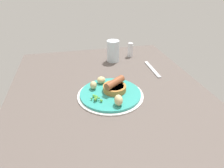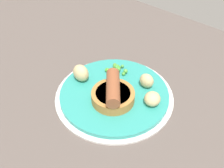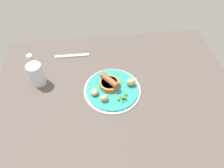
# 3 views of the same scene
# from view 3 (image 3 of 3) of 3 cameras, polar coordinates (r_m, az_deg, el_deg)

# --- Properties ---
(dining_table) EXTENTS (1.10, 0.80, 0.03)m
(dining_table) POSITION_cam_3_polar(r_m,az_deg,el_deg) (0.92, 1.23, -2.24)
(dining_table) COLOR #564C47
(dining_table) RESTS_ON ground
(dinner_plate) EXTENTS (0.26, 0.26, 0.01)m
(dinner_plate) POSITION_cam_3_polar(r_m,az_deg,el_deg) (0.90, 0.09, -1.70)
(dinner_plate) COLOR silver
(dinner_plate) RESTS_ON dining_table
(sausage_pudding) EXTENTS (0.09, 0.09, 0.05)m
(sausage_pudding) POSITION_cam_3_polar(r_m,az_deg,el_deg) (0.90, -0.76, 0.38)
(sausage_pudding) COLOR #AD7538
(sausage_pudding) RESTS_ON dinner_plate
(pea_pile) EXTENTS (0.05, 0.04, 0.02)m
(pea_pile) POSITION_cam_3_polar(r_m,az_deg,el_deg) (0.86, 3.13, -3.76)
(pea_pile) COLOR #57A741
(pea_pile) RESTS_ON dinner_plate
(potato_chunk_0) EXTENTS (0.04, 0.03, 0.04)m
(potato_chunk_0) POSITION_cam_3_polar(r_m,az_deg,el_deg) (0.90, 5.41, 0.58)
(potato_chunk_0) COLOR #CCB77F
(potato_chunk_0) RESTS_ON dinner_plate
(potato_chunk_1) EXTENTS (0.04, 0.05, 0.03)m
(potato_chunk_1) POSITION_cam_3_polar(r_m,az_deg,el_deg) (0.87, -5.08, -2.28)
(potato_chunk_1) COLOR #CCB77F
(potato_chunk_1) RESTS_ON dinner_plate
(potato_chunk_2) EXTENTS (0.03, 0.03, 0.03)m
(potato_chunk_2) POSITION_cam_3_polar(r_m,az_deg,el_deg) (0.85, -2.32, -4.02)
(potato_chunk_2) COLOR #CCB77F
(potato_chunk_2) RESTS_ON dinner_plate
(fork) EXTENTS (0.18, 0.02, 0.01)m
(fork) POSITION_cam_3_polar(r_m,az_deg,el_deg) (1.08, -11.33, 7.93)
(fork) COLOR silver
(fork) RESTS_ON dining_table
(drinking_glass) EXTENTS (0.07, 0.07, 0.11)m
(drinking_glass) POSITION_cam_3_polar(r_m,az_deg,el_deg) (0.96, -20.72, 2.55)
(drinking_glass) COLOR silver
(drinking_glass) RESTS_ON dining_table
(salt_shaker) EXTENTS (0.03, 0.03, 0.08)m
(salt_shaker) POSITION_cam_3_polar(r_m,az_deg,el_deg) (1.06, -22.02, 6.03)
(salt_shaker) COLOR silver
(salt_shaker) RESTS_ON dining_table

